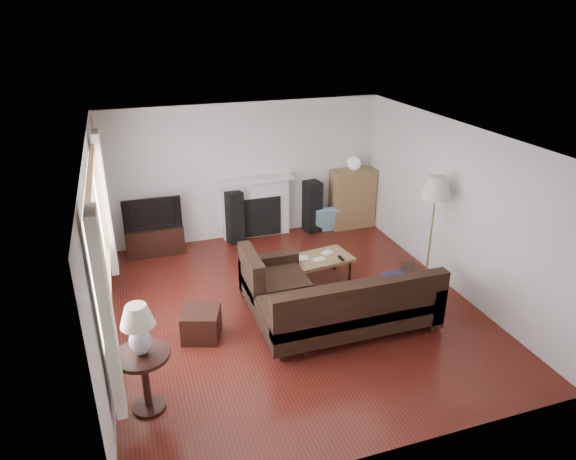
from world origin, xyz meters
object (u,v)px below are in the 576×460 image
object	(u,v)px
coffee_table	(317,270)
bookshelf	(352,198)
floor_lamp	(431,232)
side_table	(146,381)
sectional_sofa	(349,303)
tv_stand	(155,240)

from	to	relation	value
coffee_table	bookshelf	bearing A→B (deg)	44.53
floor_lamp	side_table	bearing A→B (deg)	-161.41
bookshelf	side_table	world-z (taller)	bookshelf
sectional_sofa	side_table	bearing A→B (deg)	-165.78
sectional_sofa	bookshelf	bearing A→B (deg)	64.64
coffee_table	floor_lamp	xyz separation A→B (m)	(1.62, -0.57, 0.66)
floor_lamp	side_table	size ratio (longest dim) A/B	2.43
side_table	sectional_sofa	bearing A→B (deg)	14.22
tv_stand	side_table	xyz separation A→B (m)	(-0.42, -3.91, 0.11)
sectional_sofa	coffee_table	bearing A→B (deg)	86.95
bookshelf	floor_lamp	xyz separation A→B (m)	(0.15, -2.47, 0.30)
coffee_table	side_table	bearing A→B (deg)	-151.07
tv_stand	side_table	bearing A→B (deg)	-96.13
sectional_sofa	floor_lamp	distance (m)	1.92
floor_lamp	side_table	distance (m)	4.62
coffee_table	side_table	world-z (taller)	side_table
side_table	floor_lamp	bearing A→B (deg)	18.59
sectional_sofa	side_table	distance (m)	2.74
bookshelf	floor_lamp	world-z (taller)	floor_lamp
coffee_table	side_table	distance (m)	3.41
sectional_sofa	coffee_table	xyz separation A→B (m)	(0.07, 1.36, -0.20)
sectional_sofa	tv_stand	bearing A→B (deg)	124.68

